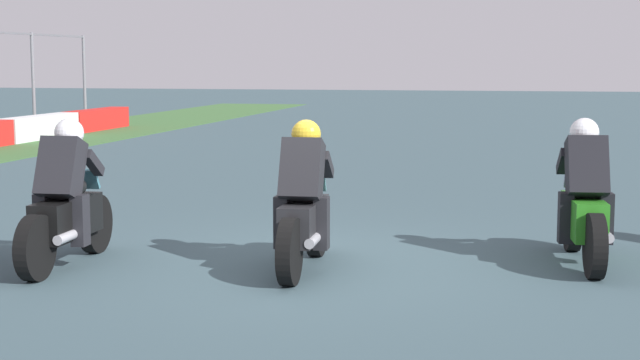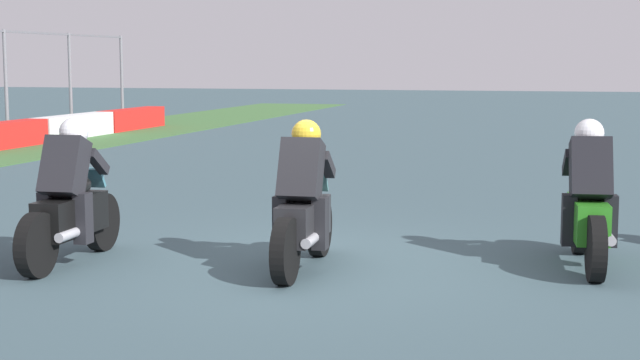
# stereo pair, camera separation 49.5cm
# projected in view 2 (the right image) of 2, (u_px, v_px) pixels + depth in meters

# --- Properties ---
(ground_plane) EXTENTS (120.00, 120.00, 0.00)m
(ground_plane) POSITION_uv_depth(u_px,v_px,m) (319.00, 265.00, 9.95)
(ground_plane) COLOR #394F57
(rider_lane_b) EXTENTS (2.04, 0.57, 1.51)m
(rider_lane_b) POSITION_uv_depth(u_px,v_px,m) (588.00, 206.00, 9.81)
(rider_lane_b) COLOR black
(rider_lane_b) RESTS_ON ground_plane
(rider_lane_c) EXTENTS (2.04, 0.55, 1.51)m
(rider_lane_c) POSITION_uv_depth(u_px,v_px,m) (304.00, 208.00, 9.68)
(rider_lane_c) COLOR black
(rider_lane_c) RESTS_ON ground_plane
(rider_lane_d) EXTENTS (2.04, 0.55, 1.51)m
(rider_lane_d) POSITION_uv_depth(u_px,v_px,m) (70.00, 204.00, 9.98)
(rider_lane_d) COLOR black
(rider_lane_d) RESTS_ON ground_plane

